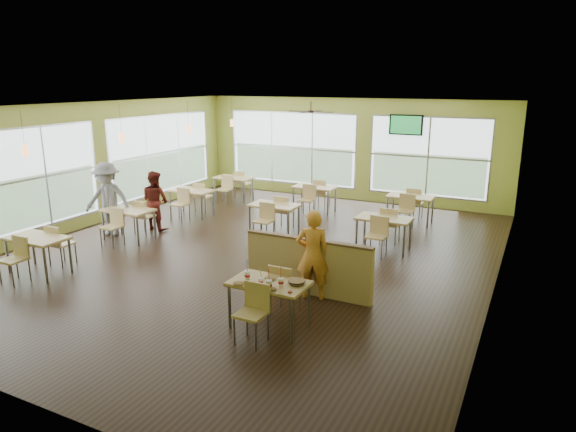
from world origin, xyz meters
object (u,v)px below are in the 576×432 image
object	(u,v)px
main_table	(269,289)
half_wall_divider	(308,266)
food_basket	(297,282)
man_plaid	(313,255)

from	to	relation	value
main_table	half_wall_divider	size ratio (longest dim) A/B	0.63
main_table	food_basket	distance (m)	0.46
man_plaid	food_basket	size ratio (longest dim) A/B	6.08
half_wall_divider	man_plaid	bearing A→B (deg)	-42.17
man_plaid	food_basket	world-z (taller)	man_plaid
half_wall_divider	food_basket	size ratio (longest dim) A/B	9.08
main_table	man_plaid	distance (m)	1.33
main_table	man_plaid	bearing A→B (deg)	83.41
main_table	food_basket	world-z (taller)	main_table
half_wall_divider	man_plaid	world-z (taller)	man_plaid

